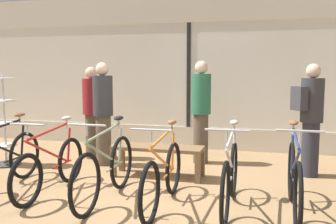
{
  "coord_description": "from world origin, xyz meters",
  "views": [
    {
      "loc": [
        1.56,
        -4.38,
        1.65
      ],
      "look_at": [
        0.0,
        1.55,
        0.95
      ],
      "focal_mm": 40.0,
      "sensor_mm": 36.0,
      "label": 1
    }
  ],
  "objects_px": {
    "customer_by_window": "(311,116)",
    "bicycle_center_right": "(163,176)",
    "bicycle_left": "(51,166)",
    "bicycle_far_right": "(294,179)",
    "customer_near_bench": "(103,111)",
    "bicycle_right": "(230,177)",
    "customer_mid_floor": "(201,109)",
    "customer_near_rack": "(92,111)",
    "bicycle_far_left": "(2,161)",
    "display_bench": "(158,152)",
    "accessory_rack": "(5,127)",
    "bicycle_center_left": "(106,169)"
  },
  "relations": [
    {
      "from": "bicycle_right",
      "to": "customer_mid_floor",
      "type": "xyz_separation_m",
      "value": [
        -0.72,
        2.15,
        0.55
      ]
    },
    {
      "from": "bicycle_center_left",
      "to": "bicycle_right",
      "type": "xyz_separation_m",
      "value": [
        1.54,
        0.07,
        -0.0
      ]
    },
    {
      "from": "bicycle_far_right",
      "to": "bicycle_far_left",
      "type": "bearing_deg",
      "value": -179.65
    },
    {
      "from": "customer_near_rack",
      "to": "customer_by_window",
      "type": "distance_m",
      "value": 3.79
    },
    {
      "from": "bicycle_far_left",
      "to": "bicycle_left",
      "type": "distance_m",
      "value": 0.78
    },
    {
      "from": "customer_mid_floor",
      "to": "customer_near_bench",
      "type": "xyz_separation_m",
      "value": [
        -1.6,
        -0.56,
        -0.02
      ]
    },
    {
      "from": "accessory_rack",
      "to": "display_bench",
      "type": "xyz_separation_m",
      "value": [
        2.74,
        -0.02,
        -0.27
      ]
    },
    {
      "from": "accessory_rack",
      "to": "customer_by_window",
      "type": "distance_m",
      "value": 5.04
    },
    {
      "from": "bicycle_center_right",
      "to": "display_bench",
      "type": "distance_m",
      "value": 1.28
    },
    {
      "from": "display_bench",
      "to": "bicycle_far_right",
      "type": "bearing_deg",
      "value": -28.75
    },
    {
      "from": "bicycle_far_left",
      "to": "display_bench",
      "type": "distance_m",
      "value": 2.21
    },
    {
      "from": "accessory_rack",
      "to": "customer_by_window",
      "type": "xyz_separation_m",
      "value": [
        5.0,
        0.61,
        0.28
      ]
    },
    {
      "from": "accessory_rack",
      "to": "display_bench",
      "type": "bearing_deg",
      "value": -0.34
    },
    {
      "from": "customer_mid_floor",
      "to": "customer_near_bench",
      "type": "height_order",
      "value": "customer_mid_floor"
    },
    {
      "from": "bicycle_far_left",
      "to": "customer_by_window",
      "type": "relative_size",
      "value": 0.99
    },
    {
      "from": "display_bench",
      "to": "customer_near_bench",
      "type": "bearing_deg",
      "value": 157.09
    },
    {
      "from": "customer_by_window",
      "to": "customer_near_rack",
      "type": "bearing_deg",
      "value": 176.06
    },
    {
      "from": "bicycle_left",
      "to": "customer_near_bench",
      "type": "distance_m",
      "value": 1.68
    },
    {
      "from": "bicycle_far_left",
      "to": "bicycle_right",
      "type": "xyz_separation_m",
      "value": [
        3.14,
        -0.04,
        0.01
      ]
    },
    {
      "from": "display_bench",
      "to": "accessory_rack",
      "type": "bearing_deg",
      "value": 179.66
    },
    {
      "from": "bicycle_left",
      "to": "bicycle_far_right",
      "type": "xyz_separation_m",
      "value": [
        3.08,
        0.05,
        0.04
      ]
    },
    {
      "from": "accessory_rack",
      "to": "display_bench",
      "type": "distance_m",
      "value": 2.75
    },
    {
      "from": "customer_by_window",
      "to": "accessory_rack",
      "type": "bearing_deg",
      "value": -173.0
    },
    {
      "from": "bicycle_far_left",
      "to": "bicycle_right",
      "type": "height_order",
      "value": "bicycle_right"
    },
    {
      "from": "bicycle_far_left",
      "to": "customer_by_window",
      "type": "bearing_deg",
      "value": 22.21
    },
    {
      "from": "display_bench",
      "to": "customer_mid_floor",
      "type": "relative_size",
      "value": 0.78
    },
    {
      "from": "bicycle_far_left",
      "to": "bicycle_right",
      "type": "bearing_deg",
      "value": -0.69
    },
    {
      "from": "bicycle_far_right",
      "to": "display_bench",
      "type": "relative_size",
      "value": 1.27
    },
    {
      "from": "bicycle_center_left",
      "to": "accessory_rack",
      "type": "height_order",
      "value": "accessory_rack"
    },
    {
      "from": "bicycle_left",
      "to": "bicycle_far_left",
      "type": "bearing_deg",
      "value": 178.06
    },
    {
      "from": "customer_by_window",
      "to": "customer_mid_floor",
      "type": "distance_m",
      "value": 1.81
    },
    {
      "from": "display_bench",
      "to": "bicycle_left",
      "type": "bearing_deg",
      "value": -136.16
    },
    {
      "from": "customer_mid_floor",
      "to": "bicycle_center_right",
      "type": "bearing_deg",
      "value": -91.79
    },
    {
      "from": "bicycle_center_right",
      "to": "accessory_rack",
      "type": "height_order",
      "value": "accessory_rack"
    },
    {
      "from": "bicycle_far_left",
      "to": "bicycle_far_right",
      "type": "distance_m",
      "value": 3.86
    },
    {
      "from": "bicycle_center_left",
      "to": "customer_by_window",
      "type": "relative_size",
      "value": 1.04
    },
    {
      "from": "accessory_rack",
      "to": "customer_near_rack",
      "type": "distance_m",
      "value": 1.51
    },
    {
      "from": "display_bench",
      "to": "customer_near_rack",
      "type": "height_order",
      "value": "customer_near_rack"
    },
    {
      "from": "accessory_rack",
      "to": "customer_by_window",
      "type": "height_order",
      "value": "customer_by_window"
    },
    {
      "from": "bicycle_center_right",
      "to": "bicycle_far_right",
      "type": "distance_m",
      "value": 1.51
    },
    {
      "from": "bicycle_far_right",
      "to": "customer_near_rack",
      "type": "height_order",
      "value": "customer_near_rack"
    },
    {
      "from": "accessory_rack",
      "to": "customer_near_rack",
      "type": "xyz_separation_m",
      "value": [
        1.21,
        0.87,
        0.23
      ]
    },
    {
      "from": "bicycle_center_right",
      "to": "customer_near_bench",
      "type": "xyz_separation_m",
      "value": [
        -1.54,
        1.67,
        0.55
      ]
    },
    {
      "from": "bicycle_far_left",
      "to": "bicycle_center_right",
      "type": "distance_m",
      "value": 2.36
    },
    {
      "from": "bicycle_right",
      "to": "bicycle_far_right",
      "type": "relative_size",
      "value": 0.98
    },
    {
      "from": "customer_by_window",
      "to": "customer_near_bench",
      "type": "bearing_deg",
      "value": -177.29
    },
    {
      "from": "bicycle_right",
      "to": "bicycle_left",
      "type": "bearing_deg",
      "value": 179.72
    },
    {
      "from": "customer_by_window",
      "to": "bicycle_center_right",
      "type": "bearing_deg",
      "value": -134.97
    },
    {
      "from": "bicycle_far_left",
      "to": "bicycle_center_left",
      "type": "relative_size",
      "value": 0.96
    },
    {
      "from": "customer_by_window",
      "to": "bicycle_far_left",
      "type": "bearing_deg",
      "value": -157.79
    }
  ]
}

